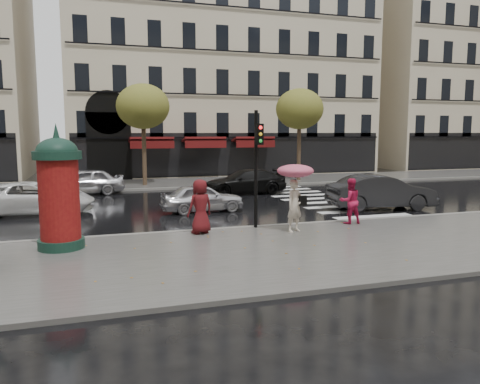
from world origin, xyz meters
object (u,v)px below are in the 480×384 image
object	(u,v)px
car_white	(33,198)
car_far_silver	(84,182)
morris_column	(59,189)
car_black	(245,182)
traffic_light	(257,157)
car_silver	(202,198)
man_burgundy	(200,206)
woman_red	(350,201)
car_darkgrey	(381,192)
woman_umbrella	(295,186)

from	to	relation	value
car_white	car_far_silver	world-z (taller)	car_far_silver
morris_column	car_black	xyz separation A→B (m)	(9.37, 11.02, -1.18)
morris_column	car_white	xyz separation A→B (m)	(-1.51, 7.29, -1.18)
traffic_light	car_silver	world-z (taller)	traffic_light
car_far_silver	car_black	bearing A→B (deg)	70.15
car_white	car_far_silver	xyz separation A→B (m)	(2.01, 6.07, 0.04)
car_black	car_far_silver	distance (m)	9.17
car_black	car_far_silver	world-z (taller)	car_far_silver
man_burgundy	car_silver	distance (m)	5.11
traffic_light	morris_column	bearing A→B (deg)	-170.70
woman_red	car_darkgrey	bearing A→B (deg)	-135.71
woman_umbrella	woman_red	world-z (taller)	woman_umbrella
morris_column	car_black	size ratio (longest dim) A/B	0.76
woman_red	traffic_light	distance (m)	3.99
woman_red	traffic_light	xyz separation A→B (m)	(-3.61, 0.32, 1.68)
man_burgundy	morris_column	world-z (taller)	morris_column
woman_umbrella	car_black	distance (m)	11.19
man_burgundy	car_black	world-z (taller)	man_burgundy
car_darkgrey	car_white	bearing A→B (deg)	85.20
car_far_silver	man_burgundy	bearing A→B (deg)	12.05
man_burgundy	woman_umbrella	bearing A→B (deg)	149.37
car_darkgrey	car_far_silver	distance (m)	16.22
car_silver	car_white	bearing A→B (deg)	74.57
woman_red	car_white	world-z (taller)	woman_red
man_burgundy	car_silver	world-z (taller)	man_burgundy
man_burgundy	car_darkgrey	size ratio (longest dim) A/B	0.38
man_burgundy	morris_column	distance (m)	4.54
car_darkgrey	woman_umbrella	bearing A→B (deg)	130.14
traffic_light	car_silver	xyz separation A→B (m)	(-0.94, 4.63, -2.03)
woman_umbrella	car_far_silver	distance (m)	15.11
woman_red	traffic_light	size ratio (longest dim) A/B	0.41
woman_red	car_darkgrey	distance (m)	4.67
woman_umbrella	car_silver	world-z (taller)	woman_umbrella
man_burgundy	traffic_light	bearing A→B (deg)	170.73
woman_umbrella	traffic_light	world-z (taller)	traffic_light
morris_column	car_black	world-z (taller)	morris_column
car_black	traffic_light	bearing A→B (deg)	-17.35
traffic_light	car_darkgrey	distance (m)	7.84
car_darkgrey	car_far_silver	bearing A→B (deg)	62.10
traffic_light	car_darkgrey	bearing A→B (deg)	21.39
woman_red	man_burgundy	world-z (taller)	man_burgundy
woman_umbrella	car_silver	bearing A→B (deg)	109.03
traffic_light	man_burgundy	bearing A→B (deg)	-171.55
car_far_silver	traffic_light	bearing A→B (deg)	21.08
woman_red	car_silver	size ratio (longest dim) A/B	0.46
woman_red	car_silver	bearing A→B (deg)	-44.74
man_burgundy	car_darkgrey	distance (m)	9.75
car_darkgrey	man_burgundy	bearing A→B (deg)	116.49
morris_column	car_white	world-z (taller)	morris_column
morris_column	car_black	bearing A→B (deg)	49.63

